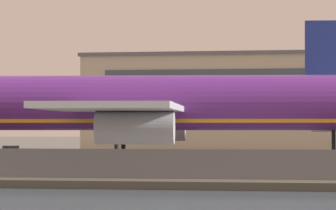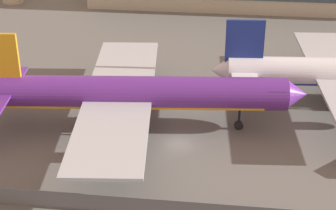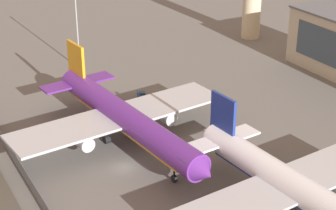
% 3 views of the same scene
% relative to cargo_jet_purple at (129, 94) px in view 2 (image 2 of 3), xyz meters
% --- Properties ---
extents(ground_plane, '(500.00, 500.00, 0.00)m').
position_rel_cargo_jet_purple_xyz_m(ground_plane, '(7.51, -3.62, -5.55)').
color(ground_plane, '#66635E').
extents(perimeter_fence, '(280.00, 0.10, 2.27)m').
position_rel_cargo_jet_purple_xyz_m(perimeter_fence, '(7.51, -19.62, -4.42)').
color(perimeter_fence, slate).
rests_on(perimeter_fence, ground).
extents(cargo_jet_purple, '(49.07, 42.25, 14.55)m').
position_rel_cargo_jet_purple_xyz_m(cargo_jet_purple, '(0.00, 0.00, 0.00)').
color(cargo_jet_purple, '#602889').
rests_on(cargo_jet_purple, ground).
extents(baggage_tug, '(3.52, 2.45, 1.80)m').
position_rel_cargo_jet_purple_xyz_m(baggage_tug, '(-16.49, 11.91, -4.75)').
color(baggage_tug, '#19519E').
rests_on(baggage_tug, ground).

